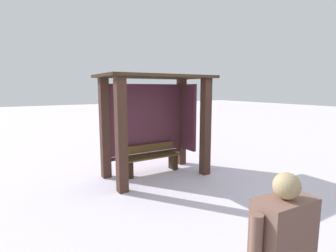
% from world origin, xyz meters
% --- Properties ---
extents(ground_plane, '(60.00, 60.00, 0.00)m').
position_xyz_m(ground_plane, '(0.00, 0.00, 0.00)').
color(ground_plane, white).
extents(bus_shelter, '(2.65, 1.50, 2.47)m').
position_xyz_m(bus_shelter, '(0.09, 0.17, 1.56)').
color(bus_shelter, '#3E261D').
rests_on(bus_shelter, ground).
extents(bench_left_inside, '(1.48, 0.35, 0.73)m').
position_xyz_m(bench_left_inside, '(0.00, 0.26, 0.36)').
color(bench_left_inside, '#553C1C').
rests_on(bench_left_inside, ground).
extents(person_walking, '(0.67, 0.29, 1.54)m').
position_xyz_m(person_walking, '(-1.28, -4.36, 0.90)').
color(person_walking, '#855F51').
rests_on(person_walking, ground).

